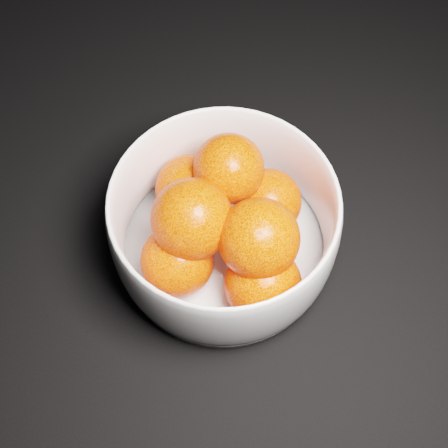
% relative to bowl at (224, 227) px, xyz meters
% --- Properties ---
extents(ground, '(3.00, 3.00, 0.00)m').
position_rel_bowl_xyz_m(ground, '(-0.25, 0.25, -0.05)').
color(ground, black).
rests_on(ground, ground).
extents(bowl, '(0.21, 0.21, 0.10)m').
position_rel_bowl_xyz_m(bowl, '(0.00, 0.00, 0.00)').
color(bowl, silver).
rests_on(bowl, ground).
extents(orange_pile, '(0.16, 0.15, 0.11)m').
position_rel_bowl_xyz_m(orange_pile, '(0.00, -0.00, 0.01)').
color(orange_pile, '#FE400D').
rests_on(orange_pile, bowl).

